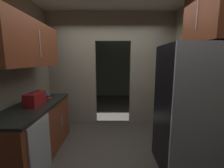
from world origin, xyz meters
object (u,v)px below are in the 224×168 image
at_px(refrigerator, 188,110).
at_px(dishwasher, 42,150).
at_px(book_stack, 47,96).
at_px(boombox, 36,99).

relative_size(refrigerator, dishwasher, 2.16).
xyz_separation_m(refrigerator, book_stack, (-2.36, 0.65, 0.03)).
xyz_separation_m(boombox, book_stack, (0.01, 0.39, -0.06)).
bearing_deg(book_stack, boombox, -92.17).
xyz_separation_m(dishwasher, book_stack, (-0.27, 0.88, 0.53)).
relative_size(dishwasher, book_stack, 5.97).
bearing_deg(boombox, dishwasher, -59.78).
bearing_deg(book_stack, dishwasher, -72.95).
xyz_separation_m(refrigerator, boombox, (-2.38, 0.26, 0.09)).
bearing_deg(refrigerator, dishwasher, -173.81).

